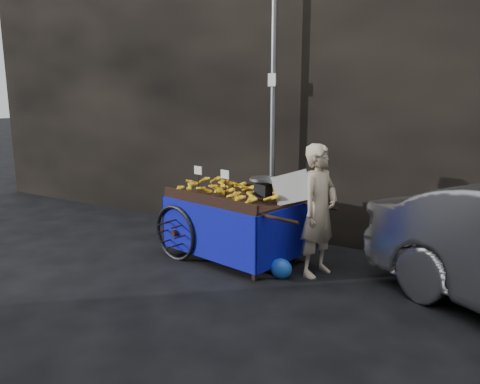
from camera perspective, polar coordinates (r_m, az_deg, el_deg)
The scene contains 6 objects.
ground at distance 6.29m, azimuth -4.16°, elevation -8.65°, with size 80.00×80.00×0.00m, color black.
building_wall at distance 8.01m, azimuth 9.12°, elevation 13.82°, with size 13.50×2.00×5.00m.
street_pole at distance 6.86m, azimuth 4.06°, elevation 10.18°, with size 0.12×0.10×4.00m.
banana_cart at distance 6.30m, azimuth -1.12°, elevation -1.27°, with size 2.45×1.44×1.25m.
vendor at distance 5.76m, azimuth 9.56°, elevation -2.24°, with size 0.84×0.66×1.63m.
plastic_bag at distance 5.77m, azimuth 5.03°, elevation -9.28°, with size 0.28×0.22×0.25m, color blue.
Camera 1 is at (3.44, -4.80, 2.19)m, focal length 35.00 mm.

